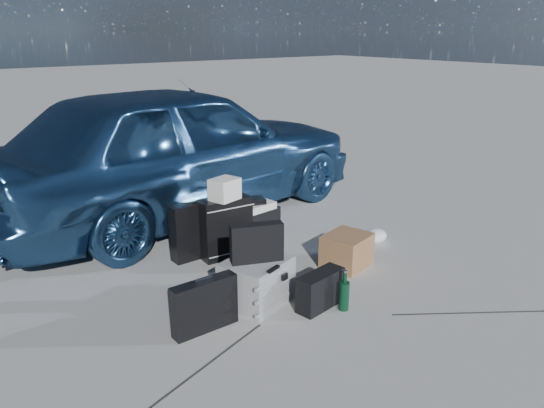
# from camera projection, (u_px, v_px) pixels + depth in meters

# --- Properties ---
(ground) EXTENTS (60.00, 60.00, 0.00)m
(ground) POSITION_uv_depth(u_px,v_px,m) (306.00, 289.00, 4.55)
(ground) COLOR #A2A29E
(ground) RESTS_ON ground
(car) EXTENTS (4.85, 2.45, 1.58)m
(car) POSITION_uv_depth(u_px,v_px,m) (178.00, 149.00, 6.16)
(car) COLOR #316195
(car) RESTS_ON ground
(pelican_case) EXTENTS (0.62, 0.56, 0.37)m
(pelican_case) POSITION_uv_depth(u_px,v_px,m) (257.00, 281.00, 4.27)
(pelican_case) COLOR #A3A5A9
(pelican_case) RESTS_ON ground
(laptop_bag) EXTENTS (0.42, 0.25, 0.31)m
(laptop_bag) POSITION_uv_depth(u_px,v_px,m) (257.00, 243.00, 4.15)
(laptop_bag) COLOR black
(laptop_bag) RESTS_ON pelican_case
(briefcase) EXTENTS (0.51, 0.11, 0.40)m
(briefcase) POSITION_uv_depth(u_px,v_px,m) (205.00, 305.00, 3.88)
(briefcase) COLOR black
(briefcase) RESTS_ON ground
(suitcase_left) EXTENTS (0.43, 0.16, 0.55)m
(suitcase_left) POSITION_uv_depth(u_px,v_px,m) (193.00, 231.00, 5.09)
(suitcase_left) COLOR black
(suitcase_left) RESTS_ON ground
(suitcase_right) EXTENTS (0.51, 0.22, 0.59)m
(suitcase_right) POSITION_uv_depth(u_px,v_px,m) (226.00, 228.00, 5.10)
(suitcase_right) COLOR black
(suitcase_right) RESTS_ON ground
(white_carton) EXTENTS (0.30, 0.26, 0.20)m
(white_carton) POSITION_uv_depth(u_px,v_px,m) (225.00, 189.00, 4.96)
(white_carton) COLOR white
(white_carton) RESTS_ON suitcase_right
(duffel_bag) EXTENTS (0.63, 0.30, 0.31)m
(duffel_bag) POSITION_uv_depth(u_px,v_px,m) (251.00, 223.00, 5.64)
(duffel_bag) COLOR black
(duffel_bag) RESTS_ON ground
(flat_box_white) EXTENTS (0.46, 0.37, 0.07)m
(flat_box_white) POSITION_uv_depth(u_px,v_px,m) (252.00, 206.00, 5.59)
(flat_box_white) COLOR white
(flat_box_white) RESTS_ON duffel_bag
(flat_box_black) EXTENTS (0.29, 0.24, 0.05)m
(flat_box_black) POSITION_uv_depth(u_px,v_px,m) (252.00, 201.00, 5.55)
(flat_box_black) COLOR black
(flat_box_black) RESTS_ON flat_box_white
(kraft_bag) EXTENTS (0.27, 0.19, 0.34)m
(kraft_bag) POSITION_uv_depth(u_px,v_px,m) (257.00, 248.00, 4.95)
(kraft_bag) COLOR olive
(kraft_bag) RESTS_ON ground
(cardboard_box) EXTENTS (0.49, 0.45, 0.31)m
(cardboard_box) POSITION_uv_depth(u_px,v_px,m) (347.00, 250.00, 4.95)
(cardboard_box) COLOR #8D5D3D
(cardboard_box) RESTS_ON ground
(plastic_bag) EXTENTS (0.29, 0.25, 0.15)m
(plastic_bag) POSITION_uv_depth(u_px,v_px,m) (375.00, 236.00, 5.51)
(plastic_bag) COLOR white
(plastic_bag) RESTS_ON ground
(messenger_bag) EXTENTS (0.44, 0.22, 0.30)m
(messenger_bag) POSITION_uv_depth(u_px,v_px,m) (320.00, 290.00, 4.21)
(messenger_bag) COLOR black
(messenger_bag) RESTS_ON ground
(green_bottle) EXTENTS (0.09, 0.09, 0.32)m
(green_bottle) POSITION_uv_depth(u_px,v_px,m) (344.00, 291.00, 4.17)
(green_bottle) COLOR black
(green_bottle) RESTS_ON ground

